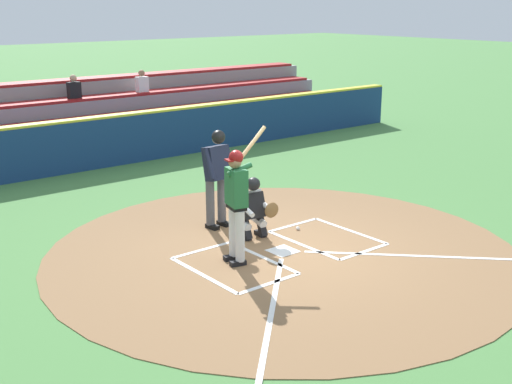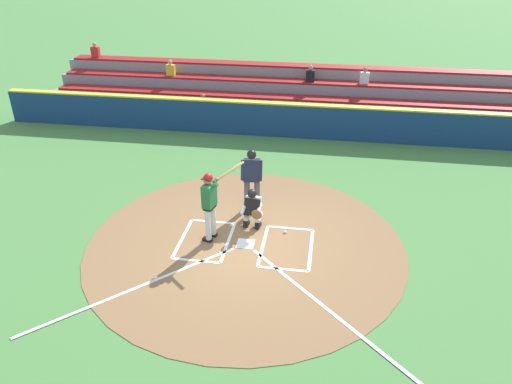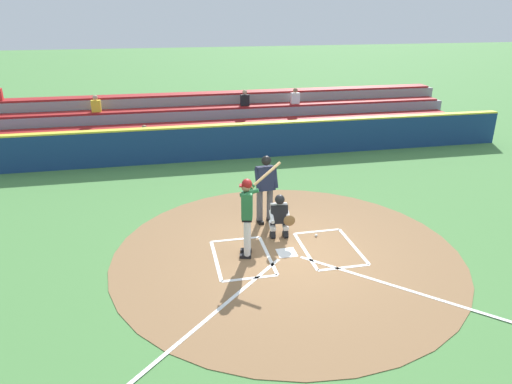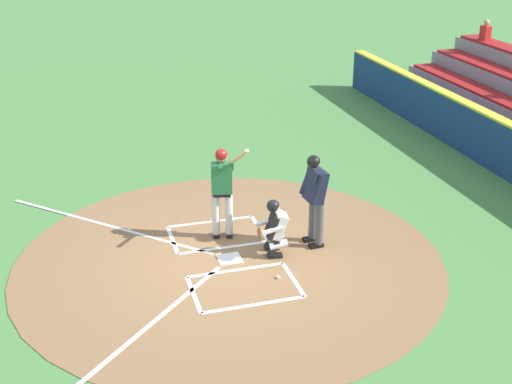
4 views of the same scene
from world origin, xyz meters
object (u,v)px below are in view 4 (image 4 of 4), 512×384
baseball (278,277)px  catcher (274,227)px  batter (222,187)px  plate_umpire (315,194)px

baseball → catcher: bearing=-12.7°
batter → baseball: bearing=-163.4°
plate_umpire → catcher: bearing=100.9°
catcher → plate_umpire: bearing=-79.1°
batter → baseball: (-1.84, -0.55, -1.06)m
catcher → baseball: bearing=167.3°
batter → catcher: size_ratio=1.88×
baseball → plate_umpire: bearing=-45.2°
batter → plate_umpire: (-0.78, -1.62, -0.02)m
batter → plate_umpire: 1.79m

